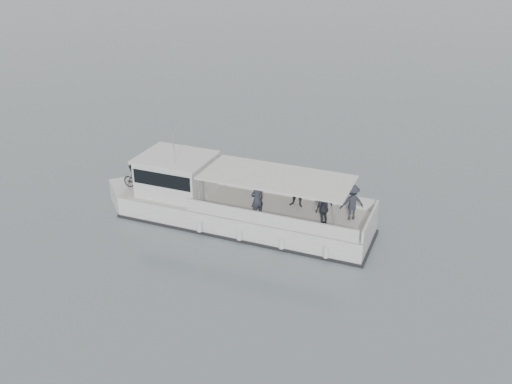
# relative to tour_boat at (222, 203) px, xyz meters

# --- Properties ---
(ground) EXTENTS (1400.00, 1400.00, 0.00)m
(ground) POSITION_rel_tour_boat_xyz_m (1.93, 0.38, -0.83)
(ground) COLOR slate
(ground) RESTS_ON ground
(tour_boat) EXTENTS (12.19, 4.02, 5.07)m
(tour_boat) POSITION_rel_tour_boat_xyz_m (0.00, 0.00, 0.00)
(tour_boat) COLOR white
(tour_boat) RESTS_ON ground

